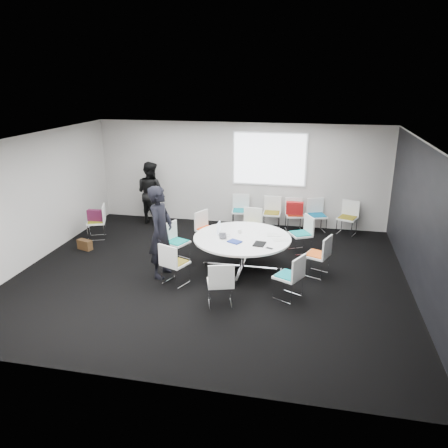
% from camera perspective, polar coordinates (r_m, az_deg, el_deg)
% --- Properties ---
extents(room_shell, '(8.08, 7.08, 2.88)m').
position_cam_1_polar(room_shell, '(8.72, -1.22, 1.71)').
color(room_shell, black).
rests_on(room_shell, ground).
extents(conference_table, '(2.06, 2.06, 0.73)m').
position_cam_1_polar(conference_table, '(9.31, 2.38, -2.91)').
color(conference_table, silver).
rests_on(conference_table, ground).
extents(projection_screen, '(1.90, 0.03, 1.35)m').
position_cam_1_polar(projection_screen, '(11.83, 5.94, 8.41)').
color(projection_screen, white).
rests_on(projection_screen, room_shell).
extents(chair_ring_a, '(0.59, 0.60, 0.88)m').
position_cam_1_polar(chair_ring_a, '(9.31, 12.04, -4.97)').
color(chair_ring_a, silver).
rests_on(chair_ring_a, ground).
extents(chair_ring_b, '(0.61, 0.62, 0.88)m').
position_cam_1_polar(chair_ring_b, '(10.43, 9.97, -2.20)').
color(chair_ring_b, silver).
rests_on(chair_ring_b, ground).
extents(chair_ring_c, '(0.49, 0.48, 0.88)m').
position_cam_1_polar(chair_ring_c, '(10.80, 3.52, -1.21)').
color(chair_ring_c, silver).
rests_on(chair_ring_c, ground).
extents(chair_ring_d, '(0.61, 0.62, 0.88)m').
position_cam_1_polar(chair_ring_d, '(10.58, -2.19, -1.62)').
color(chair_ring_d, silver).
rests_on(chair_ring_d, ground).
extents(chair_ring_e, '(0.59, 0.60, 0.88)m').
position_cam_1_polar(chair_ring_e, '(9.84, -6.17, -3.32)').
color(chair_ring_e, silver).
rests_on(chair_ring_e, ground).
extents(chair_ring_f, '(0.59, 0.59, 0.88)m').
position_cam_1_polar(chair_ring_f, '(8.79, -6.41, -6.13)').
color(chair_ring_f, silver).
rests_on(chair_ring_f, ground).
extents(chair_ring_g, '(0.57, 0.56, 0.88)m').
position_cam_1_polar(chair_ring_g, '(7.95, -0.47, -8.82)').
color(chair_ring_g, silver).
rests_on(chair_ring_g, ground).
extents(chair_ring_h, '(0.61, 0.61, 0.88)m').
position_cam_1_polar(chair_ring_h, '(8.28, 8.41, -7.85)').
color(chair_ring_h, silver).
rests_on(chair_ring_h, ground).
extents(chair_back_a, '(0.51, 0.50, 0.88)m').
position_cam_1_polar(chair_back_a, '(12.02, 2.16, 0.92)').
color(chair_back_a, silver).
rests_on(chair_back_a, ground).
extents(chair_back_b, '(0.47, 0.45, 0.88)m').
position_cam_1_polar(chair_back_b, '(11.88, 6.23, 0.60)').
color(chair_back_b, silver).
rests_on(chair_back_b, ground).
extents(chair_back_c, '(0.54, 0.53, 0.88)m').
position_cam_1_polar(chair_back_c, '(11.84, 9.15, 0.39)').
color(chair_back_c, silver).
rests_on(chair_back_c, ground).
extents(chair_back_d, '(0.58, 0.57, 0.88)m').
position_cam_1_polar(chair_back_d, '(11.87, 11.97, 0.28)').
color(chair_back_d, silver).
rests_on(chair_back_d, ground).
extents(chair_back_e, '(0.59, 0.59, 0.88)m').
position_cam_1_polar(chair_back_e, '(11.87, 15.76, -0.03)').
color(chair_back_e, silver).
rests_on(chair_back_e, ground).
extents(chair_spare_left, '(0.59, 0.59, 0.88)m').
position_cam_1_polar(chair_spare_left, '(11.60, -16.21, -0.52)').
color(chair_spare_left, silver).
rests_on(chair_spare_left, ground).
extents(chair_person_back, '(0.58, 0.57, 0.88)m').
position_cam_1_polar(chair_person_back, '(12.66, -9.15, 1.61)').
color(chair_person_back, silver).
rests_on(chair_person_back, ground).
extents(person_main, '(0.51, 0.73, 1.91)m').
position_cam_1_polar(person_main, '(8.94, -8.26, -1.04)').
color(person_main, black).
rests_on(person_main, ground).
extents(person_back, '(1.04, 0.94, 1.75)m').
position_cam_1_polar(person_back, '(12.34, -9.54, 4.05)').
color(person_back, black).
rests_on(person_back, ground).
extents(laptop, '(0.32, 0.41, 0.03)m').
position_cam_1_polar(laptop, '(9.24, 0.16, -1.57)').
color(laptop, '#333338').
rests_on(laptop, conference_table).
extents(laptop_lid, '(0.02, 0.30, 0.22)m').
position_cam_1_polar(laptop_lid, '(9.41, -0.72, -0.46)').
color(laptop_lid, silver).
rests_on(laptop_lid, conference_table).
extents(notebook_black, '(0.25, 0.32, 0.02)m').
position_cam_1_polar(notebook_black, '(8.85, 4.65, -2.61)').
color(notebook_black, black).
rests_on(notebook_black, conference_table).
extents(tablet_folio, '(0.32, 0.30, 0.03)m').
position_cam_1_polar(tablet_folio, '(8.94, 1.40, -2.31)').
color(tablet_folio, navy).
rests_on(tablet_folio, conference_table).
extents(papers_right, '(0.33, 0.26, 0.00)m').
position_cam_1_polar(papers_right, '(9.41, 6.54, -1.40)').
color(papers_right, silver).
rests_on(papers_right, conference_table).
extents(papers_front, '(0.35, 0.30, 0.00)m').
position_cam_1_polar(papers_front, '(9.15, 7.37, -2.04)').
color(papers_front, silver).
rests_on(papers_front, conference_table).
extents(cup, '(0.08, 0.08, 0.09)m').
position_cam_1_polar(cup, '(9.44, 2.07, -0.94)').
color(cup, white).
rests_on(cup, conference_table).
extents(phone, '(0.16, 0.12, 0.01)m').
position_cam_1_polar(phone, '(8.67, 5.96, -3.16)').
color(phone, black).
rests_on(phone, conference_table).
extents(maroon_bag, '(0.41, 0.16, 0.28)m').
position_cam_1_polar(maroon_bag, '(11.49, -16.44, 1.10)').
color(maroon_bag, '#551635').
rests_on(maroon_bag, chair_spare_left).
extents(brown_bag, '(0.39, 0.26, 0.24)m').
position_cam_1_polar(brown_bag, '(11.00, -17.72, -2.59)').
color(brown_bag, '#412915').
rests_on(brown_bag, ground).
extents(red_jacket, '(0.44, 0.16, 0.36)m').
position_cam_1_polar(red_jacket, '(11.49, 9.21, 2.06)').
color(red_jacket, '#A71415').
rests_on(red_jacket, chair_back_c).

